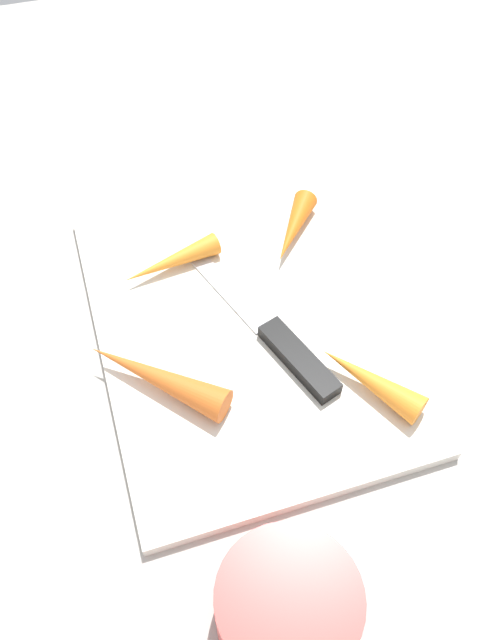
# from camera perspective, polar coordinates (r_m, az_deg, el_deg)

# --- Properties ---
(ground_plane) EXTENTS (1.40, 1.40, 0.00)m
(ground_plane) POSITION_cam_1_polar(r_m,az_deg,el_deg) (0.58, 0.00, -0.71)
(ground_plane) COLOR #ADA8A0
(cutting_board) EXTENTS (0.36, 0.26, 0.01)m
(cutting_board) POSITION_cam_1_polar(r_m,az_deg,el_deg) (0.58, 0.00, -0.36)
(cutting_board) COLOR silver
(cutting_board) RESTS_ON ground_plane
(knife) EXTENTS (0.20, 0.08, 0.01)m
(knife) POSITION_cam_1_polar(r_m,az_deg,el_deg) (0.55, 4.55, -2.72)
(knife) COLOR #B7B7BC
(knife) RESTS_ON cutting_board
(carrot_long) EXTENTS (0.04, 0.10, 0.02)m
(carrot_long) POSITION_cam_1_polar(r_m,az_deg,el_deg) (0.61, -6.35, 5.37)
(carrot_long) COLOR orange
(carrot_long) RESTS_ON cutting_board
(carrot_longest) EXTENTS (0.11, 0.12, 0.03)m
(carrot_longest) POSITION_cam_1_polar(r_m,az_deg,el_deg) (0.53, -7.73, -5.20)
(carrot_longest) COLOR orange
(carrot_longest) RESTS_ON cutting_board
(carrot_shortest) EXTENTS (0.09, 0.08, 0.03)m
(carrot_shortest) POSITION_cam_1_polar(r_m,az_deg,el_deg) (0.64, 4.94, 8.41)
(carrot_shortest) COLOR orange
(carrot_shortest) RESTS_ON cutting_board
(carrot_short) EXTENTS (0.09, 0.08, 0.03)m
(carrot_short) POSITION_cam_1_polar(r_m,az_deg,el_deg) (0.53, 11.90, -5.44)
(carrot_short) COLOR orange
(carrot_short) RESTS_ON cutting_board
(small_bowl) EXTENTS (0.10, 0.10, 0.05)m
(small_bowl) POSITION_cam_1_polar(r_m,az_deg,el_deg) (0.45, 4.36, -24.89)
(small_bowl) COLOR red
(small_bowl) RESTS_ON ground_plane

